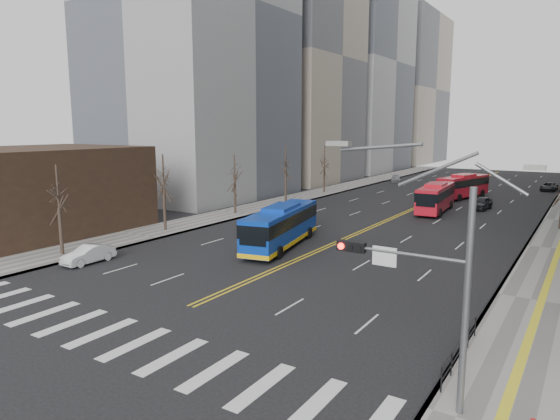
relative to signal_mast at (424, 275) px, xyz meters
The scene contains 16 objects.
ground 14.73m from the signal_mast, behind, with size 220.00×220.00×0.00m, color black.
sidewalk_left 52.80m from the signal_mast, 125.14° to the left, with size 5.00×130.00×0.15m, color slate.
crosswalk 14.73m from the signal_mast, behind, with size 26.70×4.00×0.01m.
centerline 54.98m from the signal_mast, 104.56° to the left, with size 0.55×100.00×0.01m.
office_towers 70.52m from the signal_mast, 101.59° to the left, with size 83.00×134.00×58.00m.
storefront 41.01m from the signal_mast, 165.92° to the left, with size 14.00×18.00×8.00m.
signal_mast is the anchor object (origin of this frame).
pedestrian_railing 5.71m from the signal_mast, 82.40° to the left, with size 0.06×6.06×1.02m.
street_trees 38.71m from the signal_mast, 122.76° to the left, with size 35.20×47.20×7.60m.
blue_bus 24.81m from the signal_mast, 133.82° to the left, with size 4.92×12.21×3.48m.
red_bus_near 43.50m from the signal_mast, 104.57° to the left, with size 3.29×10.88×3.41m.
red_bus_far 56.98m from the signal_mast, 100.99° to the left, with size 5.03×10.91×3.39m.
car_white 27.22m from the signal_mast, 167.57° to the left, with size 1.39×3.99×1.32m, color silver.
car_dark_mid 47.64m from the signal_mast, 98.17° to the left, with size 1.84×4.58×1.56m, color black.
car_silver 75.56m from the signal_mast, 110.08° to the left, with size 1.65×4.06×1.18m, color gray.
car_dark_far 71.65m from the signal_mast, 91.01° to the left, with size 2.13×4.62×1.28m, color black.
Camera 1 is at (18.45, -14.71, 9.90)m, focal length 32.00 mm.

